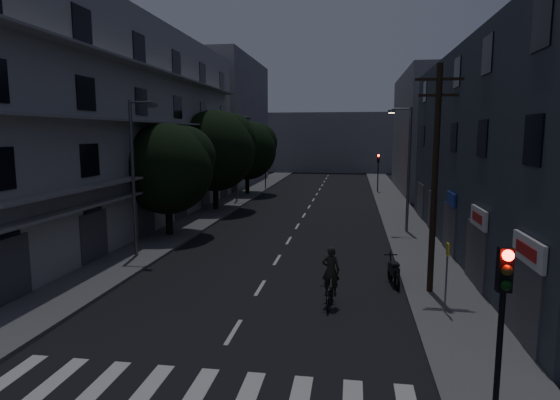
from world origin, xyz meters
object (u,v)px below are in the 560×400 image
(traffic_signal_near, at_px, (503,304))
(utility_pole, at_px, (435,175))
(bus_stop_sign, at_px, (447,265))
(motorcycle, at_px, (394,273))
(cyclist, at_px, (331,286))

(traffic_signal_near, relative_size, utility_pole, 0.46)
(bus_stop_sign, xyz_separation_m, motorcycle, (-1.52, 3.34, -1.36))
(utility_pole, xyz_separation_m, cyclist, (-3.93, -1.95, -4.08))
(bus_stop_sign, bearing_deg, traffic_signal_near, -92.67)
(traffic_signal_near, distance_m, bus_stop_sign, 7.29)
(utility_pole, distance_m, bus_stop_sign, 3.75)
(motorcycle, bearing_deg, bus_stop_sign, -73.10)
(utility_pole, bearing_deg, cyclist, -153.61)
(cyclist, bearing_deg, motorcycle, 53.09)
(traffic_signal_near, xyz_separation_m, bus_stop_sign, (0.33, 7.18, -1.21))
(bus_stop_sign, height_order, cyclist, bus_stop_sign)
(bus_stop_sign, distance_m, cyclist, 4.26)
(traffic_signal_near, relative_size, motorcycle, 1.98)
(bus_stop_sign, bearing_deg, motorcycle, 114.45)
(motorcycle, bearing_deg, utility_pole, -45.73)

